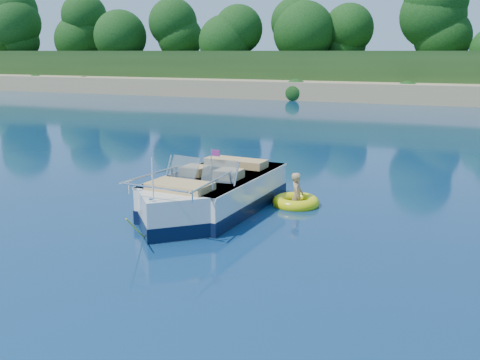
# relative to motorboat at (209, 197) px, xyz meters

# --- Properties ---
(ground) EXTENTS (160.00, 160.00, 0.00)m
(ground) POSITION_rel_motorboat_xyz_m (-0.23, -3.32, -0.40)
(ground) COLOR #091D45
(ground) RESTS_ON ground
(shoreline) EXTENTS (170.00, 59.00, 6.00)m
(shoreline) POSITION_rel_motorboat_xyz_m (-0.23, 60.45, 0.58)
(shoreline) COLOR tan
(shoreline) RESTS_ON ground
(treeline) EXTENTS (150.00, 7.12, 8.19)m
(treeline) POSITION_rel_motorboat_xyz_m (-0.19, 37.69, 5.15)
(treeline) COLOR #321C10
(treeline) RESTS_ON ground
(motorboat) EXTENTS (2.53, 6.22, 2.07)m
(motorboat) POSITION_rel_motorboat_xyz_m (0.00, 0.00, 0.00)
(motorboat) COLOR white
(motorboat) RESTS_ON ground
(tow_tube) EXTENTS (1.43, 1.43, 0.33)m
(tow_tube) POSITION_rel_motorboat_xyz_m (1.87, 1.43, -0.32)
(tow_tube) COLOR yellow
(tow_tube) RESTS_ON ground
(boy) EXTENTS (0.49, 0.77, 1.39)m
(boy) POSITION_rel_motorboat_xyz_m (1.87, 1.51, -0.40)
(boy) COLOR tan
(boy) RESTS_ON ground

